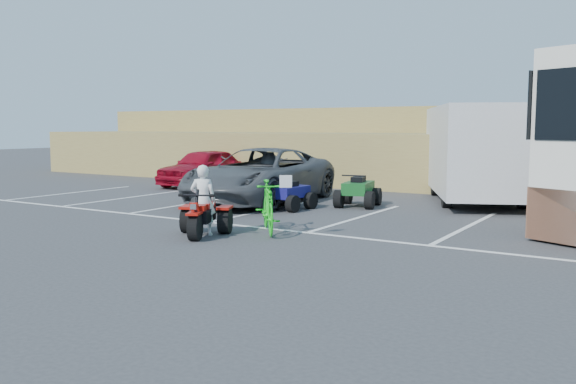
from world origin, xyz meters
The scene contains 11 objects.
ground centered at (0.00, 0.00, 0.00)m, with size 100.00×100.00×0.00m, color #363638.
parking_stripes centered at (0.87, 4.07, 0.00)m, with size 28.00×5.16×0.01m.
grass_embankment centered at (0.00, 15.48, 1.42)m, with size 40.00×8.50×3.10m.
red_trike_atv centered at (-1.65, 0.88, 0.00)m, with size 1.08×1.43×0.93m, color #A71109, non-canonical shape.
rider centered at (-1.71, 1.01, 0.74)m, with size 0.54×0.35×1.48m, color white.
green_dirt_bike centered at (-0.72, 1.97, 0.56)m, with size 0.53×1.86×1.12m, color #14BF19.
grey_pickup centered at (-3.83, 6.21, 0.81)m, with size 2.69×5.84×1.62m, color #44484C.
red_car centered at (-8.67, 9.36, 0.71)m, with size 1.68×4.17×1.42m, color maroon.
cargo_trailer centered at (1.58, 9.79, 1.55)m, with size 4.75×6.60×2.86m.
quad_atv_blue centered at (-2.26, 5.34, 0.00)m, with size 0.98×1.32×0.86m, color navy, non-canonical shape.
quad_atv_green centered at (-0.94, 6.90, 0.00)m, with size 1.08×1.45×0.95m, color #13531E, non-canonical shape.
Camera 1 is at (6.46, -8.73, 2.26)m, focal length 38.00 mm.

